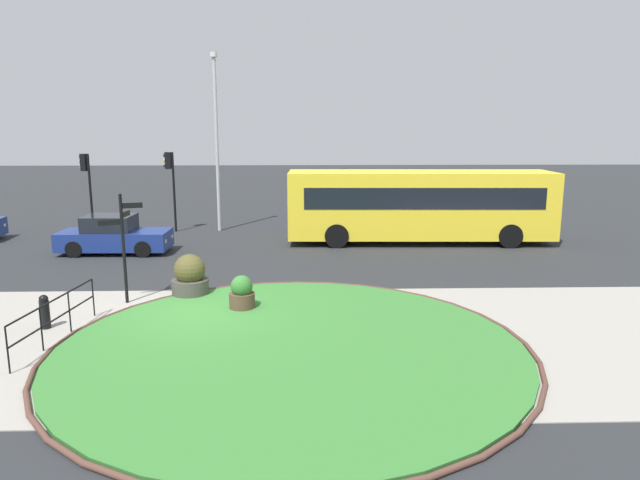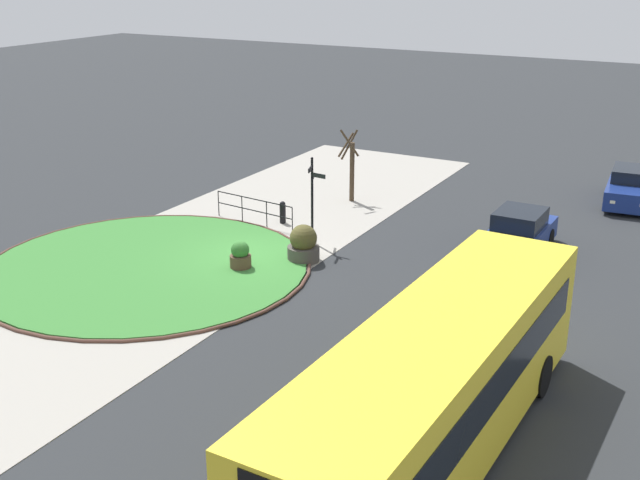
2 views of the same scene
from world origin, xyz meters
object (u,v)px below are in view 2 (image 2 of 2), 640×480
street_tree_bare (351,166)px  car_far_lane (632,187)px  planter_kerbside (240,257)px  bus_yellow (436,387)px  planter_near_signpost (303,245)px  car_near_lane (517,235)px  bollard_foreground (283,212)px  signpost_directional (313,194)px

street_tree_bare → car_far_lane: bearing=117.3°
planter_kerbside → street_tree_bare: bearing=-177.9°
bus_yellow → planter_near_signpost: bus_yellow is taller
car_near_lane → planter_near_signpost: (4.18, -6.06, -0.11)m
street_tree_bare → planter_near_signpost: bearing=14.0°
bollard_foreground → planter_near_signpost: (3.07, 2.68, 0.12)m
bus_yellow → planter_kerbside: (-6.68, -9.27, -1.20)m
signpost_directional → car_near_lane: signpost_directional is taller
planter_near_signpost → street_tree_bare: size_ratio=0.41×
signpost_directional → bollard_foreground: signpost_directional is taller
planter_near_signpost → bus_yellow: bearing=43.3°
car_far_lane → planter_kerbside: size_ratio=4.49×
car_far_lane → car_near_lane: bearing=-22.1°
signpost_directional → bollard_foreground: size_ratio=3.57×
planter_kerbside → street_tree_bare: size_ratio=0.32×
bollard_foreground → car_near_lane: bearing=97.2°
bus_yellow → planter_kerbside: bus_yellow is taller
car_near_lane → planter_near_signpost: size_ratio=3.36×
bollard_foreground → planter_near_signpost: planter_near_signpost is taller
signpost_directional → car_far_lane: bearing=139.1°
planter_near_signpost → planter_kerbside: bearing=-40.0°
signpost_directional → car_near_lane: size_ratio=0.73×
bus_yellow → car_far_lane: (-20.60, 0.68, -0.98)m
planter_near_signpost → car_near_lane: bearing=124.6°
planter_kerbside → car_far_lane: bearing=144.4°
car_far_lane → street_tree_bare: street_tree_bare is taller
bollard_foreground → car_near_lane: (-1.11, 8.75, 0.23)m
planter_kerbside → planter_near_signpost: bearing=140.0°
signpost_directional → planter_near_signpost: 2.19m
bollard_foreground → car_far_lane: bearing=129.2°
car_near_lane → car_far_lane: bearing=163.6°
planter_kerbside → street_tree_bare: 8.69m
bus_yellow → car_far_lane: 20.64m
bollard_foreground → bus_yellow: (11.42, 10.55, 1.20)m
signpost_directional → car_near_lane: (-2.49, 6.65, -1.15)m
car_near_lane → car_far_lane: 8.44m
signpost_directional → planter_kerbside: bearing=-13.6°
signpost_directional → street_tree_bare: size_ratio=1.02×
car_near_lane → planter_near_signpost: car_near_lane is taller
car_far_lane → planter_near_signpost: 14.94m
bus_yellow → planter_near_signpost: 11.53m
signpost_directional → planter_near_signpost: signpost_directional is taller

